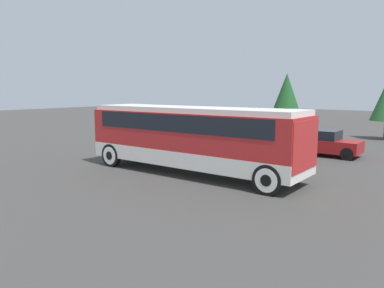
# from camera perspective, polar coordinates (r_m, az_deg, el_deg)

# --- Properties ---
(ground_plane) EXTENTS (120.00, 120.00, 0.00)m
(ground_plane) POSITION_cam_1_polar(r_m,az_deg,el_deg) (16.97, -0.00, -4.51)
(ground_plane) COLOR #423F3D
(tour_bus) EXTENTS (10.39, 2.62, 3.00)m
(tour_bus) POSITION_cam_1_polar(r_m,az_deg,el_deg) (16.60, 0.26, 1.57)
(tour_bus) COLOR silver
(tour_bus) RESTS_ON ground_plane
(parked_car_near) EXTENTS (4.63, 1.80, 1.47)m
(parked_car_near) POSITION_cam_1_polar(r_m,az_deg,el_deg) (25.86, 3.30, 1.54)
(parked_car_near) COLOR silver
(parked_car_near) RESTS_ON ground_plane
(parked_car_mid) EXTENTS (4.27, 1.86, 1.47)m
(parked_car_mid) POSITION_cam_1_polar(r_m,az_deg,el_deg) (22.84, 19.04, 0.21)
(parked_car_mid) COLOR maroon
(parked_car_mid) RESTS_ON ground_plane
(tree_center) EXTENTS (2.49, 2.49, 5.41)m
(tree_center) POSITION_cam_1_polar(r_m,az_deg,el_deg) (39.45, 14.22, 7.86)
(tree_center) COLOR brown
(tree_center) RESTS_ON ground_plane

